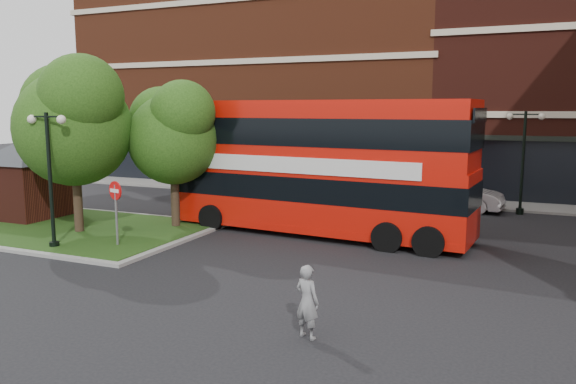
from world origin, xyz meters
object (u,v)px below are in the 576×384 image
at_px(woman, 307,302).
at_px(car_silver, 221,181).
at_px(car_white, 455,195).
at_px(bus, 317,158).

distance_m(woman, car_silver, 22.04).
height_order(car_silver, car_white, car_white).
distance_m(bus, woman, 10.89).
bearing_deg(woman, car_white, -75.34).
height_order(woman, car_silver, woman).
bearing_deg(bus, car_white, 64.86).
bearing_deg(car_silver, bus, -135.00).
distance_m(bus, car_silver, 12.36).
height_order(woman, car_white, woman).
relative_size(bus, woman, 7.47).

